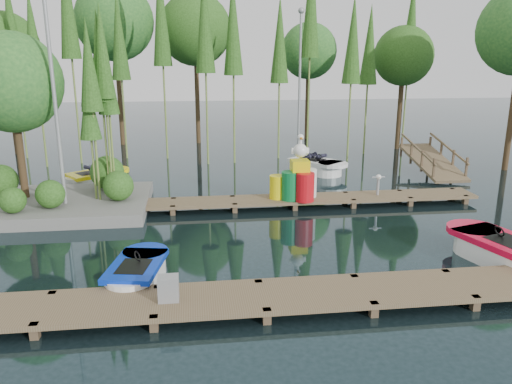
{
  "coord_description": "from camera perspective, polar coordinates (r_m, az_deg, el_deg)",
  "views": [
    {
      "loc": [
        -1.29,
        -13.7,
        5.01
      ],
      "look_at": [
        0.5,
        0.5,
        1.1
      ],
      "focal_mm": 35.0,
      "sensor_mm": 36.0,
      "label": 1
    }
  ],
  "objects": [
    {
      "name": "boat_yellow_far",
      "position": [
        20.95,
        -17.79,
        1.48
      ],
      "size": [
        2.82,
        2.51,
        1.32
      ],
      "rotation": [
        0.0,
        0.0,
        0.29
      ],
      "color": "white",
      "rests_on": "ground"
    },
    {
      "name": "drum_cluster",
      "position": [
        16.92,
        5.14,
        1.34
      ],
      "size": [
        1.29,
        1.18,
        2.22
      ],
      "color": "#0B6A30",
      "rests_on": "far_dock"
    },
    {
      "name": "ground_plane",
      "position": [
        14.64,
        -1.7,
        -4.73
      ],
      "size": [
        90.0,
        90.0,
        0.0
      ],
      "primitive_type": "plane",
      "color": "#1C2F34"
    },
    {
      "name": "lamp_rear",
      "position": [
        25.27,
        5.04,
        13.53
      ],
      "size": [
        0.3,
        0.3,
        7.25
      ],
      "color": "gray",
      "rests_on": "ground"
    },
    {
      "name": "boat_red",
      "position": [
        14.02,
        26.14,
        -6.04
      ],
      "size": [
        2.14,
        3.24,
        1.0
      ],
      "rotation": [
        0.0,
        0.0,
        0.29
      ],
      "color": "white",
      "rests_on": "ground"
    },
    {
      "name": "boat_blue",
      "position": [
        11.82,
        -13.4,
        -9.02
      ],
      "size": [
        1.48,
        2.53,
        0.8
      ],
      "rotation": [
        0.0,
        0.0,
        -0.18
      ],
      "color": "white",
      "rests_on": "ground"
    },
    {
      "name": "near_dock",
      "position": [
        10.45,
        0.73,
        -11.93
      ],
      "size": [
        18.0,
        1.5,
        0.5
      ],
      "color": "brown",
      "rests_on": "ground"
    },
    {
      "name": "utility_cabinet",
      "position": [
        10.24,
        -9.98,
        -10.79
      ],
      "size": [
        0.41,
        0.35,
        0.5
      ],
      "primitive_type": "cube",
      "color": "gray",
      "rests_on": "near_dock"
    },
    {
      "name": "far_dock",
      "position": [
        17.05,
        0.83,
        -1.01
      ],
      "size": [
        15.0,
        1.2,
        0.5
      ],
      "color": "brown",
      "rests_on": "ground"
    },
    {
      "name": "yellow_barrel",
      "position": [
        16.99,
        2.45,
        0.58
      ],
      "size": [
        0.53,
        0.53,
        0.8
      ],
      "primitive_type": "cylinder",
      "color": "yellow",
      "rests_on": "far_dock"
    },
    {
      "name": "boat_white_far",
      "position": [
        22.19,
        6.93,
        2.92
      ],
      "size": [
        2.78,
        3.0,
        1.34
      ],
      "rotation": [
        0.0,
        0.0,
        -0.19
      ],
      "color": "white",
      "rests_on": "ground"
    },
    {
      "name": "ramp",
      "position": [
        23.1,
        19.45,
        3.37
      ],
      "size": [
        1.5,
        3.94,
        1.49
      ],
      "color": "brown",
      "rests_on": "ground"
    },
    {
      "name": "lamp_island",
      "position": [
        16.75,
        -22.21,
        11.62
      ],
      "size": [
        0.3,
        0.3,
        7.25
      ],
      "color": "gray",
      "rests_on": "ground"
    },
    {
      "name": "seagull_post",
      "position": [
        17.9,
        13.8,
        1.22
      ],
      "size": [
        0.46,
        0.25,
        0.74
      ],
      "color": "gray",
      "rests_on": "far_dock"
    },
    {
      "name": "tree_screen",
      "position": [
        24.33,
        -9.39,
        17.69
      ],
      "size": [
        34.42,
        18.53,
        10.31
      ],
      "color": "#3F2D1A",
      "rests_on": "ground"
    },
    {
      "name": "island",
      "position": [
        17.81,
        -23.73,
        8.12
      ],
      "size": [
        6.2,
        4.2,
        6.75
      ],
      "color": "slate",
      "rests_on": "ground"
    }
  ]
}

